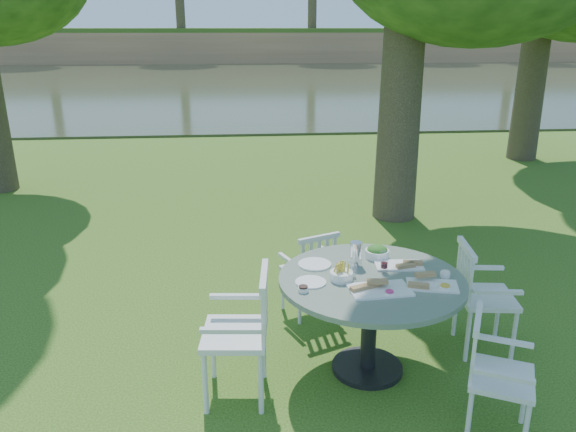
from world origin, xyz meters
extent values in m
plane|color=#21440E|center=(0.00, 0.00, 0.00)|extent=(140.00, 140.00, 0.00)
cylinder|color=black|center=(0.51, -1.16, 0.02)|extent=(0.56, 0.56, 0.04)
cylinder|color=black|center=(0.51, -1.16, 0.40)|extent=(0.12, 0.12, 0.72)
cylinder|color=#5F6F5D|center=(0.51, -1.16, 0.78)|extent=(1.40, 1.40, 0.04)
cylinder|color=silver|center=(1.70, -1.16, 0.23)|extent=(0.04, 0.04, 0.46)
cylinder|color=silver|center=(1.75, -0.76, 0.23)|extent=(0.04, 0.04, 0.46)
cylinder|color=silver|center=(1.34, -1.11, 0.23)|extent=(0.04, 0.04, 0.46)
cylinder|color=silver|center=(1.39, -0.71, 0.23)|extent=(0.04, 0.04, 0.46)
cube|color=silver|center=(1.54, -0.93, 0.48)|extent=(0.48, 0.52, 0.04)
cube|color=silver|center=(1.34, -0.91, 0.69)|extent=(0.10, 0.47, 0.47)
cylinder|color=silver|center=(0.26, 0.06, 0.21)|extent=(0.03, 0.03, 0.41)
cylinder|color=silver|center=(-0.08, -0.09, 0.21)|extent=(0.03, 0.03, 0.41)
cylinder|color=silver|center=(0.39, -0.24, 0.21)|extent=(0.03, 0.03, 0.41)
cylinder|color=silver|center=(0.05, -0.39, 0.21)|extent=(0.03, 0.03, 0.41)
cube|color=silver|center=(0.16, -0.16, 0.43)|extent=(0.54, 0.52, 0.04)
cube|color=silver|center=(0.23, -0.33, 0.62)|extent=(0.40, 0.20, 0.42)
cylinder|color=silver|center=(-0.70, -1.15, 0.24)|extent=(0.04, 0.04, 0.49)
cylinder|color=silver|center=(-0.74, -1.58, 0.24)|extent=(0.04, 0.04, 0.49)
cylinder|color=silver|center=(-0.31, -1.19, 0.24)|extent=(0.04, 0.04, 0.49)
cylinder|color=silver|center=(-0.35, -1.62, 0.24)|extent=(0.04, 0.04, 0.49)
cube|color=silver|center=(-0.53, -1.38, 0.51)|extent=(0.50, 0.54, 0.04)
cube|color=silver|center=(-0.31, -1.40, 0.73)|extent=(0.09, 0.50, 0.50)
cylinder|color=silver|center=(1.26, -2.21, 0.21)|extent=(0.03, 0.03, 0.42)
cylinder|color=silver|center=(1.43, -1.88, 0.21)|extent=(0.03, 0.03, 0.42)
cylinder|color=silver|center=(0.96, -2.06, 0.21)|extent=(0.03, 0.03, 0.42)
cylinder|color=silver|center=(1.13, -1.73, 0.21)|extent=(0.03, 0.03, 0.42)
cube|color=silver|center=(1.19, -1.97, 0.44)|extent=(0.54, 0.56, 0.04)
cube|color=silver|center=(1.03, -1.89, 0.64)|extent=(0.22, 0.40, 0.43)
cube|color=white|center=(0.52, -1.39, 0.81)|extent=(0.46, 0.30, 0.02)
cube|color=white|center=(0.91, -1.35, 0.81)|extent=(0.40, 0.29, 0.01)
cube|color=white|center=(0.77, -0.97, 0.81)|extent=(0.39, 0.24, 0.02)
cylinder|color=white|center=(0.04, -1.21, 0.81)|extent=(0.23, 0.23, 0.01)
cylinder|color=white|center=(0.11, -0.89, 0.81)|extent=(0.26, 0.26, 0.01)
cylinder|color=white|center=(0.27, -1.18, 0.84)|extent=(0.17, 0.17, 0.07)
cylinder|color=white|center=(0.64, -0.78, 0.84)|extent=(0.20, 0.20, 0.07)
cylinder|color=silver|center=(0.43, -0.93, 0.90)|extent=(0.10, 0.10, 0.20)
cylinder|color=white|center=(0.62, -1.08, 0.89)|extent=(0.06, 0.06, 0.17)
cylinder|color=white|center=(0.37, -1.04, 0.85)|extent=(0.06, 0.06, 0.10)
cylinder|color=white|center=(0.36, -1.16, 0.86)|extent=(0.06, 0.06, 0.11)
cylinder|color=white|center=(0.56, -1.47, 0.82)|extent=(0.07, 0.07, 0.03)
cylinder|color=white|center=(0.98, -1.42, 0.82)|extent=(0.08, 0.08, 0.03)
cylinder|color=white|center=(1.06, -1.20, 0.82)|extent=(0.08, 0.08, 0.03)
cylinder|color=white|center=(-0.03, -1.35, 0.82)|extent=(0.08, 0.08, 0.03)
cube|color=#2F3620|center=(0.00, 23.00, 0.00)|extent=(100.00, 28.00, 0.12)
cube|color=#A2724B|center=(0.00, 38.50, 1.10)|extent=(100.00, 3.00, 2.20)
cube|color=#21440E|center=(0.00, 46.00, 2.35)|extent=(100.00, 18.00, 0.30)
camera|label=1|loc=(-0.46, -4.93, 2.59)|focal=35.00mm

